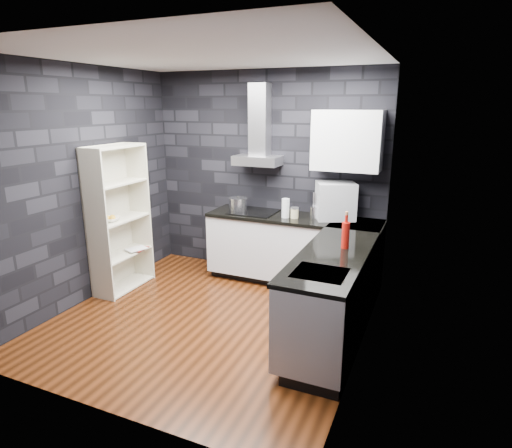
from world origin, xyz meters
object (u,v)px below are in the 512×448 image
Objects in this scene: utensil_crock at (314,212)px; appliance_garage at (335,201)px; red_bottle at (345,235)px; glass_vase at (286,208)px; bookshelf at (119,219)px; storage_jar at (295,213)px; pot at (238,204)px; fruit_bowl at (111,219)px.

appliance_garage reaches higher than utensil_crock.
utensil_crock is 1.18m from red_bottle.
bookshelf reaches higher than glass_vase.
utensil_crock is 2.40m from bookshelf.
appliance_garage is at bearing 108.21° from red_bottle.
red_bottle is at bearing 5.36° from bookshelf.
bookshelf is at bearing -155.02° from storage_jar.
pot is 1.29m from appliance_garage.
bookshelf reaches higher than utensil_crock.
red_bottle is 2.78m from bookshelf.
storage_jar is 0.07× the size of bookshelf.
bookshelf is (-2.18, -1.02, -0.07)m from utensil_crock.
red_bottle is at bearing -31.35° from pot.
utensil_crock is 0.30m from appliance_garage.
pot is 0.53× the size of appliance_garage.
red_bottle is 1.25× the size of fruit_bowl.
utensil_crock reaches higher than storage_jar.
glass_vase is 2.12m from fruit_bowl.
pot is at bearing -179.16° from utensil_crock.
storage_jar is 1.22m from red_bottle.
pot is at bearing 158.82° from appliance_garage.
bookshelf reaches higher than storage_jar.
storage_jar is 2.22m from fruit_bowl.
glass_vase is 0.13× the size of bookshelf.
glass_vase is at bearing 173.32° from appliance_garage.
fruit_bowl is at bearing -177.76° from appliance_garage.
storage_jar is 0.26× the size of appliance_garage.
red_bottle is at bearing -59.35° from utensil_crock.
bookshelf is at bearing -179.92° from red_bottle.
fruit_bowl is at bearing -151.86° from utensil_crock.
appliance_garage is 1.13m from red_bottle.
fruit_bowl is (-1.96, -1.06, -0.02)m from storage_jar.
pot is 2.03× the size of storage_jar.
utensil_crock is at bearing 28.14° from fruit_bowl.
utensil_crock is 0.67× the size of fruit_bowl.
glass_vase is 2.00× the size of storage_jar.
red_bottle is (1.64, -1.00, 0.05)m from pot.
fruit_bowl is at bearing -150.62° from glass_vase.
storage_jar is 0.85× the size of utensil_crock.
glass_vase is at bearing 29.38° from fruit_bowl.
storage_jar is at bearing 10.03° from glass_vase.
pot is 1.92m from red_bottle.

